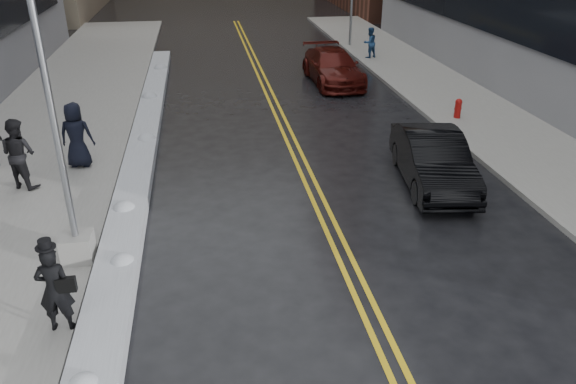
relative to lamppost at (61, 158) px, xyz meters
name	(u,v)px	position (x,y,z in m)	size (l,w,h in m)	color
ground	(238,306)	(3.30, -2.00, -2.53)	(160.00, 160.00, 0.00)	black
sidewalk_west	(47,141)	(-2.45, 8.00, -2.46)	(5.50, 50.00, 0.15)	gray
sidewalk_east	(481,118)	(13.30, 8.00, -2.46)	(4.00, 50.00, 0.15)	gray
lane_line_left	(282,130)	(5.65, 8.00, -2.53)	(0.12, 50.00, 0.01)	gold
lane_line_right	(290,130)	(5.95, 8.00, -2.53)	(0.12, 50.00, 0.01)	gold
snow_ridge	(141,154)	(0.85, 6.00, -2.36)	(0.90, 30.00, 0.34)	silver
lamppost	(61,158)	(0.00, 0.00, 0.00)	(0.65, 0.65, 7.62)	gray
fire_hydrant	(458,107)	(12.30, 8.00, -1.98)	(0.26, 0.26, 0.73)	maroon
pedestrian_fedora	(55,289)	(0.10, -2.34, -1.54)	(0.62, 0.40, 1.69)	black
pedestrian_b	(19,153)	(-2.14, 4.12, -1.40)	(0.95, 0.74, 1.96)	black
pedestrian_c	(76,135)	(-0.86, 5.39, -1.41)	(0.96, 0.62, 1.96)	black
pedestrian_east	(370,43)	(11.96, 18.52, -1.59)	(0.77, 0.60, 1.59)	navy
car_black	(433,159)	(9.19, 2.83, -1.78)	(1.60, 4.58, 1.51)	black
car_maroon	(333,67)	(8.94, 14.18, -1.78)	(2.11, 5.19, 1.51)	#430E0A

